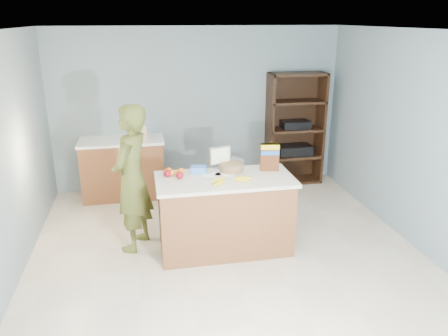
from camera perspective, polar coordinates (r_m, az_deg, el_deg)
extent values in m
cube|color=beige|center=(5.06, 0.77, -12.07)|extent=(4.50, 5.00, 0.02)
cube|color=gray|center=(6.93, -3.41, 7.70)|extent=(4.50, 0.02, 2.50)
cube|color=gray|center=(2.38, 13.74, -16.61)|extent=(4.50, 0.02, 2.50)
cube|color=gray|center=(5.44, 24.74, 2.78)|extent=(0.02, 5.00, 2.50)
cube|color=white|center=(4.33, 0.92, 17.55)|extent=(4.50, 5.00, 0.02)
cube|color=brown|center=(5.11, 0.11, -6.23)|extent=(1.50, 0.70, 0.86)
cube|color=silver|center=(4.94, 0.11, -1.50)|extent=(1.56, 0.76, 0.04)
cube|color=black|center=(5.29, 0.10, -9.95)|extent=(1.46, 0.66, 0.10)
cube|color=brown|center=(6.80, -12.99, -0.15)|extent=(1.20, 0.60, 0.86)
cube|color=white|center=(6.67, -13.28, 3.50)|extent=(1.24, 0.62, 0.04)
cube|color=black|center=(7.35, 8.78, 5.37)|extent=(0.90, 0.04, 1.80)
cube|color=black|center=(7.05, 5.96, 4.90)|extent=(0.04, 0.40, 1.80)
cube|color=black|center=(7.34, 12.43, 5.13)|extent=(0.04, 0.40, 1.80)
cube|color=black|center=(7.44, 8.90, -1.56)|extent=(0.90, 0.40, 0.04)
cube|color=black|center=(7.30, 9.07, 1.60)|extent=(0.90, 0.40, 0.04)
cube|color=black|center=(7.18, 9.26, 5.03)|extent=(0.90, 0.40, 0.04)
cube|color=black|center=(7.09, 9.45, 8.56)|extent=(0.90, 0.40, 0.04)
cube|color=black|center=(7.02, 9.64, 12.00)|extent=(0.90, 0.40, 0.04)
cube|color=black|center=(7.27, 9.11, 2.35)|extent=(0.55, 0.32, 0.16)
cube|color=black|center=(7.16, 9.29, 5.65)|extent=(0.45, 0.30, 0.12)
imported|color=#49501F|center=(5.11, -11.94, -1.41)|extent=(0.63, 0.74, 1.73)
cube|color=tan|center=(6.59, -10.60, 4.66)|extent=(0.12, 0.10, 0.22)
cylinder|color=black|center=(6.55, -11.03, 5.95)|extent=(0.02, 0.02, 0.09)
cylinder|color=black|center=(6.55, -10.86, 5.96)|extent=(0.02, 0.02, 0.09)
cylinder|color=black|center=(6.55, -10.68, 5.97)|extent=(0.02, 0.02, 0.09)
cylinder|color=black|center=(6.55, -10.50, 5.98)|extent=(0.02, 0.02, 0.09)
cylinder|color=black|center=(6.55, -10.33, 5.99)|extent=(0.02, 0.02, 0.09)
cube|color=white|center=(5.02, -1.65, -0.89)|extent=(0.23, 0.13, 0.00)
cube|color=white|center=(5.02, 0.08, -0.88)|extent=(0.25, 0.20, 0.00)
ellipsoid|color=yellow|center=(4.80, -0.69, -1.58)|extent=(0.20, 0.14, 0.04)
ellipsoid|color=yellow|center=(4.72, -0.63, -1.97)|extent=(0.18, 0.17, 0.04)
ellipsoid|color=yellow|center=(4.86, 2.52, -1.35)|extent=(0.21, 0.09, 0.04)
ellipsoid|color=yellow|center=(4.81, 2.20, -1.53)|extent=(0.20, 0.15, 0.04)
sphere|color=maroon|center=(4.98, -7.42, -0.70)|extent=(0.08, 0.08, 0.08)
sphere|color=maroon|center=(4.91, -5.81, -0.96)|extent=(0.08, 0.08, 0.08)
sphere|color=orange|center=(5.01, -6.87, -0.64)|extent=(0.08, 0.08, 0.08)
sphere|color=orange|center=(5.08, -7.21, -0.33)|extent=(0.08, 0.08, 0.08)
sphere|color=orange|center=(4.99, -5.92, -0.67)|extent=(0.08, 0.08, 0.08)
sphere|color=orange|center=(5.05, -5.60, -0.41)|extent=(0.08, 0.08, 0.08)
sphere|color=orange|center=(5.03, -7.52, -0.56)|extent=(0.08, 0.08, 0.08)
cube|color=blue|center=(5.08, -3.34, -0.21)|extent=(0.20, 0.15, 0.08)
cylinder|color=#267219|center=(5.14, 0.95, 0.10)|extent=(0.27, 0.27, 0.09)
cylinder|color=white|center=(5.13, 0.95, 0.31)|extent=(0.30, 0.30, 0.13)
cylinder|color=silver|center=(5.21, -0.55, -0.06)|extent=(0.12, 0.12, 0.01)
cylinder|color=silver|center=(5.20, -0.55, 0.26)|extent=(0.02, 0.02, 0.05)
cube|color=silver|center=(5.16, -0.56, 1.68)|extent=(0.28, 0.13, 0.22)
cube|color=yellow|center=(5.14, -0.45, 1.62)|extent=(0.23, 0.08, 0.18)
cube|color=#592B14|center=(5.14, 5.98, 1.40)|extent=(0.23, 0.11, 0.32)
cube|color=yellow|center=(5.11, 6.03, 2.81)|extent=(0.23, 0.12, 0.06)
cube|color=blue|center=(5.13, 6.01, 2.06)|extent=(0.23, 0.12, 0.05)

